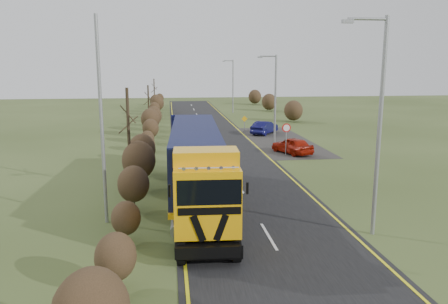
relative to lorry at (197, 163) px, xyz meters
name	(u,v)px	position (x,y,z in m)	size (l,w,h in m)	color
ground	(251,207)	(2.80, -0.55, -2.35)	(160.00, 160.00, 0.00)	#36431C
road	(226,165)	(2.80, 9.45, -2.34)	(8.00, 120.00, 0.02)	black
layby	(278,140)	(9.30, 19.45, -2.34)	(6.00, 18.00, 0.02)	#292725
lane_markings	(227,165)	(2.80, 9.14, -2.32)	(7.52, 116.00, 0.01)	yellow
hedgerow	(142,151)	(-3.20, 7.34, -0.73)	(2.24, 102.04, 6.05)	#322516
lorry	(197,163)	(0.00, 0.00, 0.00)	(3.01, 14.96, 4.14)	black
car_red_hatchback	(292,146)	(8.81, 12.94, -1.66)	(1.64, 4.07, 1.39)	#971607
car_blue_sedan	(265,128)	(8.83, 23.76, -1.66)	(1.47, 4.22, 1.39)	#0A0A3A
streetlight_near	(378,119)	(7.28, -4.80, 2.75)	(1.97, 0.19, 9.25)	gray
streetlight_mid	(274,97)	(8.03, 16.36, 2.15)	(1.76, 0.18, 8.21)	gray
streetlight_far	(232,84)	(8.51, 45.75, 2.11)	(1.74, 0.18, 8.14)	gray
left_pole	(101,123)	(-4.40, -1.82, 2.39)	(0.16, 0.16, 9.49)	gray
speed_sign	(286,133)	(8.16, 12.51, -0.48)	(0.72, 0.10, 2.63)	gray
warning_board	(244,122)	(7.00, 25.90, -1.29)	(0.67, 0.11, 1.76)	gray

